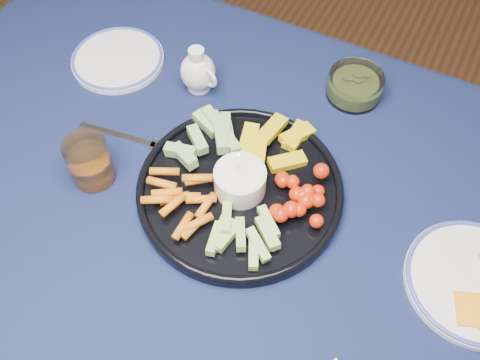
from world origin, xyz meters
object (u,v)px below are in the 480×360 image
at_px(side_plate_extra, 118,59).
at_px(juice_tumbler, 90,163).
at_px(pickle_bowl, 355,87).
at_px(dining_table, 274,273).
at_px(crudite_platter, 239,186).
at_px(cheese_plate, 475,281).
at_px(creamer_pitcher, 198,72).

bearing_deg(side_plate_extra, juice_tumbler, -63.61).
relative_size(pickle_bowl, side_plate_extra, 0.56).
distance_m(pickle_bowl, side_plate_extra, 0.50).
distance_m(dining_table, juice_tumbler, 0.38).
bearing_deg(side_plate_extra, crudite_platter, -25.22).
bearing_deg(side_plate_extra, cheese_plate, -11.70).
bearing_deg(cheese_plate, dining_table, -163.44).
xyz_separation_m(crudite_platter, juice_tumbler, (-0.25, -0.09, 0.02)).
relative_size(creamer_pitcher, juice_tumbler, 1.09).
height_order(creamer_pitcher, pickle_bowl, creamer_pitcher).
xyz_separation_m(creamer_pitcher, side_plate_extra, (-0.19, -0.01, -0.03)).
xyz_separation_m(crudite_platter, cheese_plate, (0.41, 0.02, -0.01)).
bearing_deg(side_plate_extra, pickle_bowl, 16.01).
xyz_separation_m(crudite_platter, side_plate_extra, (-0.38, 0.18, -0.01)).
distance_m(crudite_platter, juice_tumbler, 0.26).
relative_size(creamer_pitcher, pickle_bowl, 0.89).
height_order(cheese_plate, juice_tumbler, juice_tumbler).
bearing_deg(cheese_plate, juice_tumbler, -171.15).
xyz_separation_m(pickle_bowl, cheese_plate, (0.31, -0.30, -0.01)).
distance_m(dining_table, pickle_bowl, 0.41).
bearing_deg(cheese_plate, pickle_bowl, 136.11).
distance_m(dining_table, side_plate_extra, 0.56).
distance_m(creamer_pitcher, side_plate_extra, 0.19).
distance_m(cheese_plate, side_plate_extra, 0.81).
bearing_deg(creamer_pitcher, side_plate_extra, -175.66).
bearing_deg(pickle_bowl, cheese_plate, -43.89).
relative_size(dining_table, creamer_pitcher, 16.89).
bearing_deg(pickle_bowl, juice_tumbler, -130.61).
distance_m(dining_table, creamer_pitcher, 0.42).
xyz_separation_m(creamer_pitcher, pickle_bowl, (0.29, 0.12, -0.02)).
height_order(dining_table, pickle_bowl, pickle_bowl).
bearing_deg(juice_tumbler, pickle_bowl, 49.39).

